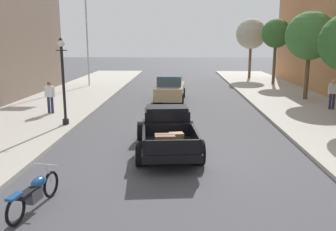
{
  "coord_description": "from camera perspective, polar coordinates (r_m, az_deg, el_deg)",
  "views": [
    {
      "loc": [
        0.16,
        -12.21,
        3.88
      ],
      "look_at": [
        -0.31,
        1.38,
        1.0
      ],
      "focal_mm": 38.24,
      "sensor_mm": 36.0,
      "label": 1
    }
  ],
  "objects": [
    {
      "name": "ground_plane",
      "position": [
        12.81,
        1.2,
        -5.67
      ],
      "size": [
        140.0,
        140.0,
        0.0
      ],
      "primitive_type": "plane",
      "color": "#47474C"
    },
    {
      "name": "hotrod_truck_black",
      "position": [
        12.73,
        -0.18,
        -2.25
      ],
      "size": [
        2.49,
        5.05,
        1.58
      ],
      "color": "black",
      "rests_on": "ground"
    },
    {
      "name": "motorcycle_parked",
      "position": [
        8.98,
        -20.53,
        -11.36
      ],
      "size": [
        0.65,
        2.1,
        0.93
      ],
      "color": "black",
      "rests_on": "ground"
    },
    {
      "name": "car_background_tan",
      "position": [
        23.35,
        0.34,
        4.29
      ],
      "size": [
        2.01,
        4.37,
        1.65
      ],
      "color": "tan",
      "rests_on": "ground"
    },
    {
      "name": "pedestrian_sidewalk_left",
      "position": [
        19.41,
        -18.31,
        3.07
      ],
      "size": [
        0.53,
        0.22,
        1.65
      ],
      "color": "#232847",
      "rests_on": "sidewalk_left"
    },
    {
      "name": "pedestrian_sidewalk_right",
      "position": [
        21.43,
        24.78,
        3.36
      ],
      "size": [
        0.53,
        0.22,
        1.65
      ],
      "color": "#232847",
      "rests_on": "sidewalk_right"
    },
    {
      "name": "street_lamp_near",
      "position": [
        16.45,
        -16.4,
        6.26
      ],
      "size": [
        0.5,
        0.32,
        3.85
      ],
      "color": "black",
      "rests_on": "sidewalk_left"
    },
    {
      "name": "flagpole",
      "position": [
        30.53,
        -12.49,
        15.23
      ],
      "size": [
        1.74,
        0.16,
        9.16
      ],
      "color": "#B2B2B7",
      "rests_on": "sidewalk_left"
    },
    {
      "name": "street_tree_second",
      "position": [
        24.39,
        21.69,
        11.69
      ],
      "size": [
        2.99,
        2.99,
        5.48
      ],
      "color": "brown",
      "rests_on": "sidewalk_right"
    },
    {
      "name": "street_tree_third",
      "position": [
        32.18,
        16.84,
        12.34
      ],
      "size": [
        2.41,
        2.41,
        5.47
      ],
      "color": "brown",
      "rests_on": "sidewalk_right"
    },
    {
      "name": "street_tree_farthest",
      "position": [
        36.52,
        13.11,
        12.54
      ],
      "size": [
        2.91,
        2.91,
        5.78
      ],
      "color": "brown",
      "rests_on": "sidewalk_right"
    }
  ]
}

